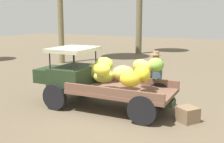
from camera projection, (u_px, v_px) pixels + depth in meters
The scene contains 4 objects.
ground_plane at pixel (116, 112), 8.25m from camera, with size 60.00×60.00×0.00m, color brown.
truck at pixel (97, 78), 8.59m from camera, with size 4.53×1.96×1.84m.
farmer at pixel (155, 73), 9.08m from camera, with size 0.52×0.48×1.70m.
wooden_crate at pixel (187, 114), 7.49m from camera, with size 0.48×0.49×0.41m, color #7C6245.
Camera 1 is at (-3.59, 6.99, 2.79)m, focal length 44.59 mm.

